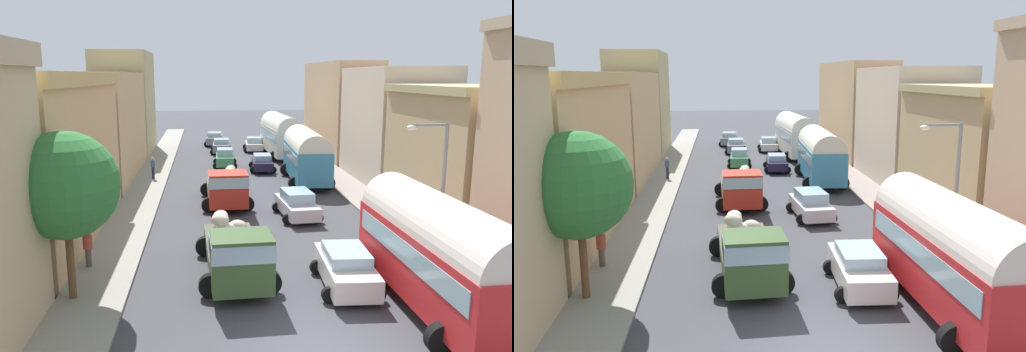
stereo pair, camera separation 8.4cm
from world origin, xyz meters
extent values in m
plane|color=#3E3F44|center=(0.00, 27.00, 0.00)|extent=(154.00, 154.00, 0.00)
cube|color=gray|center=(-7.25, 27.00, 0.07)|extent=(2.50, 70.00, 0.14)
cube|color=gray|center=(7.25, 27.00, 0.07)|extent=(2.50, 70.00, 0.14)
cube|color=tan|center=(-10.87, 11.76, 3.75)|extent=(4.73, 14.27, 7.49)
cube|color=tan|center=(-10.87, 11.76, 7.81)|extent=(5.20, 14.27, 0.63)
cube|color=tan|center=(-10.91, 27.00, 4.11)|extent=(4.81, 14.86, 8.21)
cube|color=tan|center=(-11.11, 39.76, 5.17)|extent=(5.22, 9.56, 10.33)
cube|color=tan|center=(10.83, 12.88, 3.52)|extent=(4.66, 10.11, 7.03)
cube|color=tan|center=(10.83, 12.88, 7.25)|extent=(5.12, 10.11, 0.43)
cube|color=beige|center=(11.28, 23.59, 4.29)|extent=(5.57, 10.12, 8.58)
cube|color=tan|center=(10.63, 36.90, 4.63)|extent=(4.26, 14.96, 9.27)
cube|color=red|center=(4.71, 2.24, 1.66)|extent=(2.68, 8.97, 2.32)
cylinder|color=silver|center=(4.71, 2.24, 2.82)|extent=(2.63, 8.79, 2.42)
cube|color=#99B7C6|center=(4.71, 2.24, 2.17)|extent=(2.71, 8.26, 0.74)
cylinder|color=black|center=(3.48, 4.98, 0.50)|extent=(1.00, 0.35, 1.00)
cylinder|color=black|center=(5.82, 5.03, 0.50)|extent=(1.00, 0.35, 1.00)
cylinder|color=black|center=(3.61, -0.55, 0.50)|extent=(1.00, 0.35, 1.00)
cube|color=teal|center=(4.50, 23.46, 1.66)|extent=(2.83, 8.61, 2.31)
cylinder|color=silver|center=(4.50, 23.46, 2.81)|extent=(2.77, 8.43, 2.41)
cube|color=#99B7C6|center=(4.50, 23.46, 2.17)|extent=(2.85, 7.93, 0.74)
cylinder|color=black|center=(3.44, 26.15, 0.50)|extent=(1.00, 0.35, 1.00)
cylinder|color=black|center=(5.78, 26.04, 0.50)|extent=(1.00, 0.35, 1.00)
cylinder|color=black|center=(3.22, 20.88, 0.50)|extent=(1.00, 0.35, 1.00)
cylinder|color=black|center=(5.55, 20.78, 0.50)|extent=(1.00, 0.35, 1.00)
cube|color=beige|center=(4.44, 35.87, 1.76)|extent=(2.95, 9.58, 2.51)
cylinder|color=silver|center=(4.44, 35.87, 3.01)|extent=(2.89, 9.39, 2.44)
cube|color=#99B7C6|center=(4.44, 35.87, 2.31)|extent=(2.96, 8.82, 0.80)
cylinder|color=black|center=(3.11, 38.75, 0.50)|extent=(1.00, 0.35, 1.00)
cylinder|color=black|center=(5.48, 38.86, 0.50)|extent=(1.00, 0.35, 1.00)
cylinder|color=black|center=(3.40, 32.88, 0.50)|extent=(1.00, 0.35, 1.00)
cylinder|color=black|center=(5.76, 33.00, 0.50)|extent=(1.00, 0.35, 1.00)
cube|color=#375229|center=(-1.88, 3.74, 1.45)|extent=(2.24, 1.95, 1.99)
cube|color=#99B7C6|center=(-1.88, 3.74, 2.00)|extent=(2.29, 2.03, 0.64)
cube|color=#50503F|center=(-2.02, 7.33, 0.73)|extent=(2.38, 5.41, 0.55)
ellipsoid|color=beige|center=(-2.48, 7.13, 1.24)|extent=(1.04, 0.87, 0.48)
ellipsoid|color=beige|center=(-1.67, 8.52, 1.29)|extent=(1.02, 0.92, 0.58)
ellipsoid|color=beige|center=(-2.42, 8.88, 1.24)|extent=(0.98, 1.03, 0.49)
ellipsoid|color=silver|center=(-2.27, 7.00, 1.67)|extent=(0.84, 0.70, 0.56)
ellipsoid|color=silver|center=(-2.43, 8.98, 1.65)|extent=(0.78, 0.96, 0.54)
ellipsoid|color=beige|center=(-2.28, 7.01, 1.56)|extent=(0.82, 0.65, 0.47)
ellipsoid|color=beige|center=(-2.51, 6.96, 2.05)|extent=(1.03, 1.01, 0.55)
cylinder|color=black|center=(-0.80, 4.10, 0.45)|extent=(0.90, 0.31, 0.90)
cylinder|color=black|center=(-2.97, 4.02, 0.45)|extent=(0.90, 0.31, 0.90)
cylinder|color=black|center=(-0.97, 8.42, 0.45)|extent=(0.90, 0.32, 0.90)
cylinder|color=black|center=(-3.14, 8.34, 0.45)|extent=(0.90, 0.32, 0.90)
cube|color=red|center=(-1.77, 15.51, 1.44)|extent=(2.29, 2.18, 1.97)
cube|color=#99B7C6|center=(-1.77, 15.51, 1.99)|extent=(2.34, 2.27, 0.63)
cube|color=brown|center=(-1.85, 19.01, 0.73)|extent=(2.35, 4.91, 0.55)
ellipsoid|color=beige|center=(-2.34, 17.52, 1.23)|extent=(1.05, 0.87, 0.46)
ellipsoid|color=beige|center=(-1.46, 20.46, 1.24)|extent=(1.06, 0.92, 0.48)
ellipsoid|color=beige|center=(-1.41, 18.80, 1.27)|extent=(1.02, 0.84, 0.54)
ellipsoid|color=beige|center=(-1.55, 17.67, 1.55)|extent=(0.89, 0.96, 0.46)
ellipsoid|color=beige|center=(-2.21, 18.24, 1.61)|extent=(1.19, 1.23, 0.50)
ellipsoid|color=#ECE7C6|center=(-1.35, 20.20, 1.72)|extent=(0.81, 0.95, 0.60)
ellipsoid|color=beige|center=(-1.57, 17.53, 2.06)|extent=(0.98, 1.06, 0.56)
cylinder|color=black|center=(-0.65, 15.69, 0.45)|extent=(0.90, 0.32, 0.90)
cylinder|color=black|center=(-2.90, 15.64, 0.45)|extent=(0.90, 0.32, 0.90)
cylinder|color=black|center=(-0.74, 19.89, 0.45)|extent=(0.90, 0.31, 0.90)
cylinder|color=black|center=(-2.99, 19.84, 0.45)|extent=(0.90, 0.31, 0.90)
cube|color=#438E58|center=(-1.32, 30.60, 0.67)|extent=(1.65, 3.71, 0.79)
cube|color=#9DB8C8|center=(-1.32, 30.60, 1.36)|extent=(1.40, 1.95, 0.59)
cylinder|color=black|center=(-0.60, 29.44, 0.30)|extent=(0.60, 0.21, 0.60)
cylinder|color=black|center=(-2.12, 29.50, 0.30)|extent=(0.60, 0.21, 0.60)
cylinder|color=black|center=(-0.52, 31.71, 0.30)|extent=(0.60, 0.21, 0.60)
cylinder|color=black|center=(-2.04, 31.76, 0.30)|extent=(0.60, 0.21, 0.60)
cube|color=slate|center=(-1.33, 38.65, 0.66)|extent=(1.89, 3.84, 0.79)
cube|color=#97B9C8|center=(-1.33, 38.65, 1.29)|extent=(1.60, 2.03, 0.47)
cylinder|color=black|center=(-0.53, 37.44, 0.30)|extent=(0.60, 0.21, 0.60)
cylinder|color=black|center=(-2.25, 37.52, 0.30)|extent=(0.60, 0.21, 0.60)
cylinder|color=black|center=(-0.42, 39.78, 0.30)|extent=(0.60, 0.21, 0.60)
cylinder|color=black|center=(-2.14, 39.86, 0.30)|extent=(0.60, 0.21, 0.60)
cube|color=slate|center=(-1.89, 44.94, 0.66)|extent=(2.04, 4.40, 0.78)
cube|color=#9FB1BE|center=(-1.89, 44.94, 1.28)|extent=(1.69, 2.33, 0.46)
cylinder|color=black|center=(-1.12, 43.55, 0.30)|extent=(0.60, 0.21, 0.60)
cylinder|color=black|center=(-2.85, 43.68, 0.30)|extent=(0.60, 0.21, 0.60)
cylinder|color=black|center=(-0.93, 46.20, 0.30)|extent=(0.60, 0.21, 0.60)
cylinder|color=black|center=(-2.66, 46.32, 0.30)|extent=(0.60, 0.21, 0.60)
cube|color=silver|center=(2.16, 4.40, 0.68)|extent=(1.94, 4.32, 0.82)
cube|color=#9FBACB|center=(2.16, 4.40, 1.31)|extent=(1.63, 2.28, 0.45)
cylinder|color=black|center=(1.36, 5.75, 0.30)|extent=(0.60, 0.21, 0.60)
cylinder|color=black|center=(3.09, 5.67, 0.30)|extent=(0.60, 0.21, 0.60)
cylinder|color=black|center=(1.23, 3.13, 0.30)|extent=(0.60, 0.21, 0.60)
cylinder|color=black|center=(2.95, 3.04, 0.30)|extent=(0.60, 0.21, 0.60)
cube|color=silver|center=(2.07, 14.06, 0.62)|extent=(2.03, 4.30, 0.71)
cube|color=#95BDD2|center=(2.07, 14.06, 1.28)|extent=(1.67, 2.28, 0.60)
cylinder|color=black|center=(1.11, 15.28, 0.30)|extent=(0.60, 0.21, 0.60)
cylinder|color=black|center=(2.82, 15.42, 0.30)|extent=(0.60, 0.21, 0.60)
cylinder|color=black|center=(1.31, 12.70, 0.30)|extent=(0.60, 0.21, 0.60)
cylinder|color=black|center=(3.02, 12.83, 0.30)|extent=(0.60, 0.21, 0.60)
cube|color=#1F1A32|center=(1.76, 28.46, 0.61)|extent=(1.82, 4.04, 0.68)
cube|color=#A1B1C9|center=(1.76, 28.46, 1.18)|extent=(1.53, 2.13, 0.47)
cylinder|color=black|center=(1.01, 29.73, 0.30)|extent=(0.60, 0.21, 0.60)
cylinder|color=black|center=(2.63, 29.65, 0.30)|extent=(0.60, 0.21, 0.60)
cylinder|color=black|center=(0.89, 27.28, 0.30)|extent=(0.60, 0.21, 0.60)
cylinder|color=black|center=(2.51, 27.20, 0.30)|extent=(0.60, 0.21, 0.60)
cube|color=white|center=(2.20, 39.77, 0.61)|extent=(1.91, 3.80, 0.68)
cube|color=#A2BEC7|center=(2.20, 39.77, 1.23)|extent=(1.63, 2.00, 0.56)
cylinder|color=black|center=(1.37, 40.97, 0.30)|extent=(0.60, 0.21, 0.60)
cylinder|color=black|center=(3.13, 40.89, 0.30)|extent=(0.60, 0.21, 0.60)
cylinder|color=black|center=(1.27, 38.65, 0.30)|extent=(0.60, 0.21, 0.60)
cylinder|color=black|center=(3.03, 38.58, 0.30)|extent=(0.60, 0.21, 0.60)
cylinder|color=#232641|center=(-7.06, 25.32, 0.07)|extent=(0.18, 0.18, 0.14)
cylinder|color=#232641|center=(-7.06, 25.32, 0.60)|extent=(0.28, 0.28, 0.91)
cylinder|color=#3D567E|center=(-7.06, 25.32, 1.32)|extent=(0.44, 0.44, 0.54)
sphere|color=#D88F89|center=(-7.06, 25.32, 1.70)|extent=(0.23, 0.23, 0.23)
cylinder|color=brown|center=(-8.00, 7.24, 0.07)|extent=(0.21, 0.21, 0.14)
cylinder|color=brown|center=(-8.00, 7.24, 0.53)|extent=(0.35, 0.35, 0.78)
cylinder|color=#9D3D2D|center=(-8.00, 7.24, 1.21)|extent=(0.55, 0.55, 0.58)
sphere|color=tan|center=(-8.00, 7.24, 1.62)|extent=(0.23, 0.23, 0.23)
cylinder|color=gray|center=(6.50, 5.79, 3.08)|extent=(0.16, 0.16, 6.15)
cylinder|color=gray|center=(5.77, 5.79, 6.05)|extent=(1.45, 0.11, 0.11)
ellipsoid|color=silver|center=(5.05, 5.79, 5.95)|extent=(0.44, 0.28, 0.20)
cylinder|color=brown|center=(-7.90, 4.23, 1.43)|extent=(0.27, 0.27, 2.86)
sphere|color=#2E7235|center=(-7.90, 4.23, 4.27)|extent=(3.76, 3.76, 3.76)
camera|label=1|loc=(-3.11, -13.16, 7.96)|focal=35.19mm
camera|label=2|loc=(-3.02, -13.17, 7.96)|focal=35.19mm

